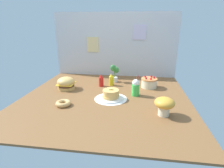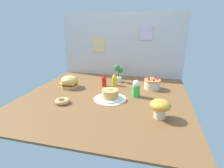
{
  "view_description": "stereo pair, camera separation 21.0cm",
  "coord_description": "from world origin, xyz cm",
  "px_view_note": "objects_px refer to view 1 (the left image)",
  "views": [
    {
      "loc": [
        35.67,
        -193.83,
        83.2
      ],
      "look_at": [
        8.08,
        3.4,
        15.57
      ],
      "focal_mm": 28.68,
      "sensor_mm": 36.0,
      "label": 1
    },
    {
      "loc": [
        56.3,
        -189.83,
        83.2
      ],
      "look_at": [
        8.08,
        3.4,
        15.57
      ],
      "focal_mm": 28.68,
      "sensor_mm": 36.0,
      "label": 2
    }
  ],
  "objects_px": {
    "ketchup_bottle": "(101,81)",
    "donut_pink_glaze": "(63,103)",
    "potted_plant": "(114,73)",
    "burger": "(66,83)",
    "pancake_stack": "(111,95)",
    "mushroom_stool": "(164,105)",
    "cream_soda_cup": "(136,88)",
    "layer_cake": "(149,83)",
    "mustard_bottle": "(111,80)"
  },
  "relations": [
    {
      "from": "donut_pink_glaze",
      "to": "pancake_stack",
      "type": "bearing_deg",
      "value": 27.16
    },
    {
      "from": "burger",
      "to": "pancake_stack",
      "type": "distance_m",
      "value": 0.68
    },
    {
      "from": "pancake_stack",
      "to": "cream_soda_cup",
      "type": "relative_size",
      "value": 1.13
    },
    {
      "from": "burger",
      "to": "mustard_bottle",
      "type": "xyz_separation_m",
      "value": [
        0.57,
        0.23,
        0.0
      ]
    },
    {
      "from": "layer_cake",
      "to": "mustard_bottle",
      "type": "distance_m",
      "value": 0.52
    },
    {
      "from": "layer_cake",
      "to": "cream_soda_cup",
      "type": "xyz_separation_m",
      "value": [
        -0.18,
        -0.32,
        0.03
      ]
    },
    {
      "from": "ketchup_bottle",
      "to": "layer_cake",
      "type": "bearing_deg",
      "value": 3.82
    },
    {
      "from": "cream_soda_cup",
      "to": "potted_plant",
      "type": "bearing_deg",
      "value": 122.43
    },
    {
      "from": "burger",
      "to": "mustard_bottle",
      "type": "distance_m",
      "value": 0.62
    },
    {
      "from": "potted_plant",
      "to": "burger",
      "type": "bearing_deg",
      "value": -145.84
    },
    {
      "from": "burger",
      "to": "cream_soda_cup",
      "type": "height_order",
      "value": "cream_soda_cup"
    },
    {
      "from": "cream_soda_cup",
      "to": "ketchup_bottle",
      "type": "bearing_deg",
      "value": 150.11
    },
    {
      "from": "pancake_stack",
      "to": "potted_plant",
      "type": "bearing_deg",
      "value": 93.66
    },
    {
      "from": "pancake_stack",
      "to": "layer_cake",
      "type": "height_order",
      "value": "layer_cake"
    },
    {
      "from": "layer_cake",
      "to": "potted_plant",
      "type": "distance_m",
      "value": 0.54
    },
    {
      "from": "donut_pink_glaze",
      "to": "burger",
      "type": "bearing_deg",
      "value": 107.86
    },
    {
      "from": "layer_cake",
      "to": "mushroom_stool",
      "type": "distance_m",
      "value": 0.79
    },
    {
      "from": "pancake_stack",
      "to": "mushroom_stool",
      "type": "xyz_separation_m",
      "value": [
        0.56,
        -0.32,
        0.06
      ]
    },
    {
      "from": "pancake_stack",
      "to": "layer_cake",
      "type": "relative_size",
      "value": 1.36
    },
    {
      "from": "layer_cake",
      "to": "donut_pink_glaze",
      "type": "xyz_separation_m",
      "value": [
        -0.94,
        -0.71,
        -0.04
      ]
    },
    {
      "from": "ketchup_bottle",
      "to": "donut_pink_glaze",
      "type": "height_order",
      "value": "ketchup_bottle"
    },
    {
      "from": "burger",
      "to": "donut_pink_glaze",
      "type": "relative_size",
      "value": 1.43
    },
    {
      "from": "pancake_stack",
      "to": "potted_plant",
      "type": "relative_size",
      "value": 1.11
    },
    {
      "from": "cream_soda_cup",
      "to": "layer_cake",
      "type": "bearing_deg",
      "value": 60.66
    },
    {
      "from": "burger",
      "to": "mustard_bottle",
      "type": "relative_size",
      "value": 1.33
    },
    {
      "from": "mustard_bottle",
      "to": "potted_plant",
      "type": "distance_m",
      "value": 0.18
    },
    {
      "from": "burger",
      "to": "pancake_stack",
      "type": "xyz_separation_m",
      "value": [
        0.64,
        -0.25,
        -0.03
      ]
    },
    {
      "from": "mustard_bottle",
      "to": "potted_plant",
      "type": "relative_size",
      "value": 0.66
    },
    {
      "from": "burger",
      "to": "layer_cake",
      "type": "relative_size",
      "value": 1.06
    },
    {
      "from": "ketchup_bottle",
      "to": "potted_plant",
      "type": "bearing_deg",
      "value": 56.57
    },
    {
      "from": "layer_cake",
      "to": "mushroom_stool",
      "type": "height_order",
      "value": "mushroom_stool"
    },
    {
      "from": "ketchup_bottle",
      "to": "donut_pink_glaze",
      "type": "distance_m",
      "value": 0.72
    },
    {
      "from": "pancake_stack",
      "to": "mustard_bottle",
      "type": "bearing_deg",
      "value": 97.46
    },
    {
      "from": "burger",
      "to": "layer_cake",
      "type": "xyz_separation_m",
      "value": [
        1.1,
        0.21,
        -0.01
      ]
    },
    {
      "from": "mustard_bottle",
      "to": "mushroom_stool",
      "type": "bearing_deg",
      "value": -52.27
    },
    {
      "from": "cream_soda_cup",
      "to": "mushroom_stool",
      "type": "relative_size",
      "value": 1.36
    },
    {
      "from": "layer_cake",
      "to": "cream_soda_cup",
      "type": "bearing_deg",
      "value": -119.34
    },
    {
      "from": "burger",
      "to": "donut_pink_glaze",
      "type": "height_order",
      "value": "burger"
    },
    {
      "from": "donut_pink_glaze",
      "to": "mushroom_stool",
      "type": "relative_size",
      "value": 0.85
    },
    {
      "from": "potted_plant",
      "to": "layer_cake",
      "type": "bearing_deg",
      "value": -20.75
    },
    {
      "from": "burger",
      "to": "cream_soda_cup",
      "type": "bearing_deg",
      "value": -6.5
    },
    {
      "from": "potted_plant",
      "to": "ketchup_bottle",
      "type": "bearing_deg",
      "value": -123.43
    },
    {
      "from": "pancake_stack",
      "to": "donut_pink_glaze",
      "type": "xyz_separation_m",
      "value": [
        -0.48,
        -0.24,
        -0.03
      ]
    },
    {
      "from": "mushroom_stool",
      "to": "burger",
      "type": "bearing_deg",
      "value": 154.55
    },
    {
      "from": "mushroom_stool",
      "to": "cream_soda_cup",
      "type": "bearing_deg",
      "value": 120.65
    },
    {
      "from": "potted_plant",
      "to": "mushroom_stool",
      "type": "distance_m",
      "value": 1.14
    },
    {
      "from": "mushroom_stool",
      "to": "pancake_stack",
      "type": "bearing_deg",
      "value": 150.18
    },
    {
      "from": "pancake_stack",
      "to": "ketchup_bottle",
      "type": "bearing_deg",
      "value": 115.1
    },
    {
      "from": "layer_cake",
      "to": "cream_soda_cup",
      "type": "height_order",
      "value": "cream_soda_cup"
    },
    {
      "from": "pancake_stack",
      "to": "mushroom_stool",
      "type": "bearing_deg",
      "value": -29.82
    }
  ]
}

